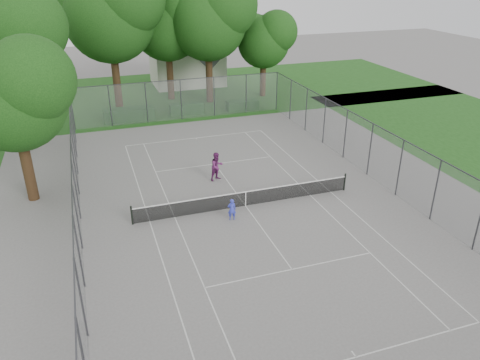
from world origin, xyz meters
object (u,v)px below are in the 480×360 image
object	(u,v)px
tennis_net	(246,198)
woman_player	(217,166)
girl_player	(232,209)
house	(186,50)

from	to	relation	value
tennis_net	woman_player	size ratio (longest dim) A/B	6.95
girl_player	woman_player	bearing A→B (deg)	-88.21
house	girl_player	bearing A→B (deg)	-98.54
house	woman_player	xyz separation A→B (m)	(-3.95, -25.58, -2.86)
woman_player	tennis_net	bearing A→B (deg)	-104.89
house	woman_player	distance (m)	26.04
tennis_net	girl_player	world-z (taller)	girl_player
girl_player	tennis_net	bearing A→B (deg)	-126.11
tennis_net	girl_player	size ratio (longest dim) A/B	10.36
house	woman_player	bearing A→B (deg)	-98.78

